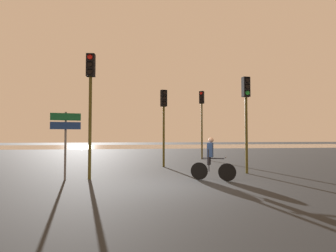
% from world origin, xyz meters
% --- Properties ---
extents(ground_plane, '(120.00, 120.00, 0.00)m').
position_xyz_m(ground_plane, '(0.00, 0.00, 0.00)').
color(ground_plane, black).
extents(water_strip, '(80.00, 16.00, 0.01)m').
position_xyz_m(water_strip, '(0.00, 33.62, 0.00)').
color(water_strip, gray).
rests_on(water_strip, ground).
extents(traffic_light_near_left, '(0.34, 0.36, 4.90)m').
position_xyz_m(traffic_light_near_left, '(-2.96, 1.83, 3.38)').
color(traffic_light_near_left, '#4C4719').
rests_on(traffic_light_near_left, ground).
extents(traffic_light_near_right, '(0.35, 0.37, 4.35)m').
position_xyz_m(traffic_light_near_right, '(3.76, 2.60, 3.03)').
color(traffic_light_near_right, '#4C4719').
rests_on(traffic_light_near_right, ground).
extents(traffic_light_far_right, '(0.40, 0.42, 4.94)m').
position_xyz_m(traffic_light_far_right, '(3.60, 9.90, 3.41)').
color(traffic_light_far_right, '#4C4719').
rests_on(traffic_light_far_right, ground).
extents(traffic_light_center, '(0.37, 0.39, 4.19)m').
position_xyz_m(traffic_light_center, '(0.33, 5.50, 2.92)').
color(traffic_light_center, '#4C4719').
rests_on(traffic_light_center, ground).
extents(direction_sign_post, '(1.09, 0.23, 2.60)m').
position_xyz_m(direction_sign_post, '(-3.86, 1.78, 1.79)').
color(direction_sign_post, slate).
rests_on(direction_sign_post, ground).
extents(cyclist, '(1.57, 0.79, 1.62)m').
position_xyz_m(cyclist, '(1.65, 1.01, 0.82)').
color(cyclist, black).
rests_on(cyclist, ground).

